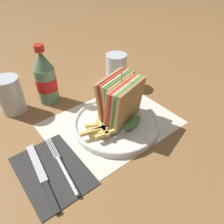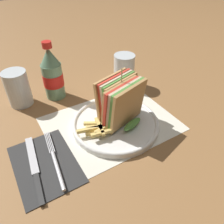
{
  "view_description": "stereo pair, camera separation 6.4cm",
  "coord_description": "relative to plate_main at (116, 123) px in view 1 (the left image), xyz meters",
  "views": [
    {
      "loc": [
        -0.32,
        -0.35,
        0.44
      ],
      "look_at": [
        -0.01,
        0.04,
        0.04
      ],
      "focal_mm": 35.0,
      "sensor_mm": 36.0,
      "label": 1
    },
    {
      "loc": [
        -0.27,
        -0.39,
        0.44
      ],
      "look_at": [
        -0.01,
        0.04,
        0.04
      ],
      "focal_mm": 35.0,
      "sensor_mm": 36.0,
      "label": 2
    }
  ],
  "objects": [
    {
      "name": "fork",
      "position": [
        -0.2,
        -0.05,
        -0.0
      ],
      "size": [
        0.04,
        0.2,
        0.01
      ],
      "rotation": [
        0.0,
        0.0,
        -0.12
      ],
      "color": "silver",
      "rests_on": "napkin"
    },
    {
      "name": "ground_plane",
      "position": [
        0.01,
        -0.02,
        -0.01
      ],
      "size": [
        4.0,
        4.0,
        0.0
      ],
      "primitive_type": "plane",
      "color": "olive"
    },
    {
      "name": "knife",
      "position": [
        -0.25,
        -0.03,
        -0.0
      ],
      "size": [
        0.04,
        0.21,
        0.0
      ],
      "rotation": [
        0.0,
        0.0,
        -0.12
      ],
      "color": "black",
      "rests_on": "napkin"
    },
    {
      "name": "fries_pile",
      "position": [
        -0.06,
        -0.01,
        0.02
      ],
      "size": [
        0.13,
        0.08,
        0.02
      ],
      "color": "#E5C166",
      "rests_on": "plate_main"
    },
    {
      "name": "glass_near",
      "position": [
        0.15,
        0.19,
        0.04
      ],
      "size": [
        0.08,
        0.08,
        0.12
      ],
      "color": "silver",
      "rests_on": "ground_plane"
    },
    {
      "name": "napkin",
      "position": [
        -0.22,
        -0.03,
        -0.01
      ],
      "size": [
        0.14,
        0.2,
        0.0
      ],
      "color": "#2D2D2D",
      "rests_on": "ground_plane"
    },
    {
      "name": "plate_main",
      "position": [
        0.0,
        0.0,
        0.0
      ],
      "size": [
        0.25,
        0.25,
        0.02
      ],
      "color": "white",
      "rests_on": "ground_plane"
    },
    {
      "name": "placemat",
      "position": [
        -0.01,
        0.02,
        -0.01
      ],
      "size": [
        0.37,
        0.28,
        0.0
      ],
      "color": "silver",
      "rests_on": "ground_plane"
    },
    {
      "name": "coke_bottle_near",
      "position": [
        -0.1,
        0.24,
        0.07
      ],
      "size": [
        0.07,
        0.07,
        0.2
      ],
      "color": "slate",
      "rests_on": "ground_plane"
    },
    {
      "name": "glass_far",
      "position": [
        -0.21,
        0.26,
        0.04
      ],
      "size": [
        0.08,
        0.08,
        0.12
      ],
      "color": "silver",
      "rests_on": "ground_plane"
    },
    {
      "name": "club_sandwich",
      "position": [
        0.02,
        0.0,
        0.07
      ],
      "size": [
        0.14,
        0.13,
        0.17
      ],
      "color": "tan",
      "rests_on": "plate_main"
    }
  ]
}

